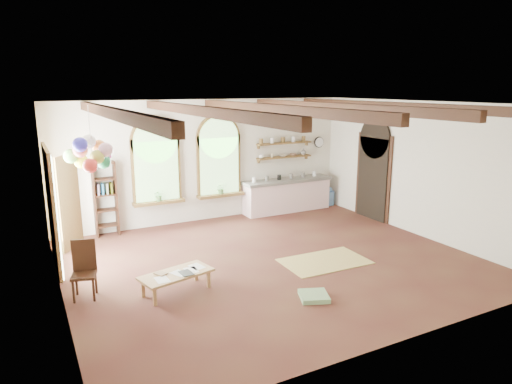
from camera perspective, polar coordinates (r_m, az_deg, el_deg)
floor at (r=9.54m, az=2.01°, el=-8.61°), size 8.00×8.00×0.00m
ceiling_beams at (r=8.87m, az=2.17°, el=10.34°), size 6.20×6.80×0.18m
window_left at (r=11.68m, az=-12.37°, el=3.45°), size 1.30×0.28×2.20m
window_right at (r=12.22m, az=-4.65°, el=4.13°), size 1.30×0.28×2.20m
left_doorway at (r=9.80m, az=-24.13°, el=-2.10°), size 0.10×1.90×2.50m
right_doorway at (r=12.65m, az=14.37°, el=1.62°), size 0.10×1.30×2.40m
kitchen_counter at (r=13.15m, az=3.88°, el=-0.36°), size 2.68×0.62×0.94m
wall_shelf_lower at (r=13.09m, az=3.54°, el=4.38°), size 1.70×0.24×0.04m
wall_shelf_upper at (r=13.04m, az=3.56°, el=6.12°), size 1.70×0.24×0.04m
wall_clock at (r=13.79m, az=7.89°, el=6.19°), size 0.32×0.04×0.32m
bookshelf at (r=11.45m, az=-18.32°, el=-0.84°), size 0.53×0.32×1.80m
coffee_table at (r=8.18m, az=-9.94°, el=-10.20°), size 1.35×0.85×0.36m
side_chair at (r=8.41m, az=-20.62°, el=-10.45°), size 0.48×0.48×0.99m
floor_mat at (r=9.60m, az=8.59°, el=-8.56°), size 1.77×1.12×0.02m
floor_cushion at (r=8.01m, az=7.25°, el=-12.79°), size 0.61×0.61×0.08m
water_jug_a at (r=14.00m, az=8.94°, el=-0.67°), size 0.28×0.28×0.55m
water_jug_b at (r=14.04m, az=9.17°, el=-0.63°), size 0.28×0.28×0.55m
balloon_cluster at (r=8.82m, az=-19.91°, el=4.55°), size 0.86×0.94×1.16m
table_book at (r=8.12m, az=-12.25°, el=-10.10°), size 0.24×0.27×0.02m
tablet at (r=8.12m, az=-8.73°, el=-9.97°), size 0.22×0.30×0.01m
potted_plant_left at (r=11.73m, az=-12.04°, el=-0.39°), size 0.27×0.23×0.30m
potted_plant_right at (r=12.27m, az=-4.39°, el=0.45°), size 0.27×0.23×0.30m
shelf_cup_a at (r=12.72m, az=0.64°, el=4.46°), size 0.12×0.10×0.10m
shelf_cup_b at (r=12.88m, az=2.01°, el=4.56°), size 0.10×0.10×0.09m
shelf_bowl_a at (r=13.06m, az=3.35°, el=4.57°), size 0.22×0.22×0.05m
shelf_bowl_b at (r=13.24m, az=4.66°, el=4.68°), size 0.20×0.20×0.06m
shelf_vase at (r=13.42m, az=5.93°, el=5.05°), size 0.18×0.18×0.19m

